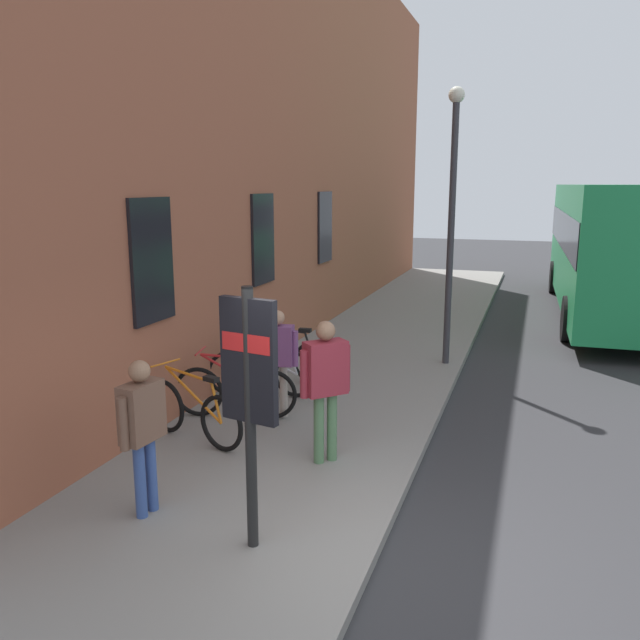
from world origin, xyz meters
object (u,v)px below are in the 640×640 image
at_px(bicycle_mid_rack, 264,372).
at_px(bicycle_by_door, 193,412).
at_px(pedestrian_by_facade, 325,377).
at_px(city_bus, 614,242).
at_px(bicycle_nearest_sign, 235,391).
at_px(pedestrian_near_bus, 142,422).
at_px(pedestrian_crossing_street, 278,352).
at_px(street_lamp, 452,203).
at_px(bicycle_beside_lamp, 284,359).
at_px(transit_info_sign, 249,378).

bearing_deg(bicycle_mid_rack, bicycle_by_door, 175.73).
height_order(bicycle_mid_rack, pedestrian_by_facade, pedestrian_by_facade).
bearing_deg(city_bus, bicycle_nearest_sign, 150.87).
xyz_separation_m(bicycle_nearest_sign, pedestrian_near_bus, (-2.74, -0.36, 0.58)).
bearing_deg(pedestrian_crossing_street, bicycle_nearest_sign, 115.27).
xyz_separation_m(bicycle_nearest_sign, pedestrian_crossing_street, (0.26, -0.55, 0.55)).
bearing_deg(city_bus, bicycle_by_door, 152.43).
relative_size(city_bus, street_lamp, 2.17).
relative_size(pedestrian_crossing_street, pedestrian_near_bus, 0.97).
bearing_deg(city_bus, pedestrian_near_bus, 157.61).
bearing_deg(bicycle_beside_lamp, bicycle_nearest_sign, 179.74).
xyz_separation_m(bicycle_by_door, pedestrian_near_bus, (-1.79, -0.50, 0.58)).
xyz_separation_m(bicycle_nearest_sign, pedestrian_by_facade, (-0.98, -1.66, 0.65)).
bearing_deg(transit_info_sign, street_lamp, -6.74).
bearing_deg(bicycle_beside_lamp, street_lamp, -49.97).
distance_m(bicycle_beside_lamp, city_bus, 10.28).
height_order(bicycle_beside_lamp, pedestrian_crossing_street, pedestrian_crossing_street).
xyz_separation_m(bicycle_beside_lamp, city_bus, (8.43, -5.70, 1.41)).
relative_size(pedestrian_near_bus, street_lamp, 0.33).
height_order(bicycle_nearest_sign, pedestrian_near_bus, pedestrian_near_bus).
height_order(city_bus, pedestrian_by_facade, city_bus).
xyz_separation_m(pedestrian_near_bus, street_lamp, (6.57, -2.05, 1.94)).
bearing_deg(street_lamp, city_bus, -27.22).
relative_size(bicycle_mid_rack, pedestrian_crossing_street, 1.12).
bearing_deg(bicycle_nearest_sign, street_lamp, -32.15).
distance_m(transit_info_sign, pedestrian_near_bus, 1.41).
bearing_deg(transit_info_sign, pedestrian_crossing_street, 18.48).
height_order(bicycle_nearest_sign, bicycle_beside_lamp, same).
bearing_deg(city_bus, pedestrian_by_facade, 160.17).
distance_m(bicycle_nearest_sign, pedestrian_crossing_street, 0.81).
relative_size(bicycle_nearest_sign, pedestrian_crossing_street, 1.13).
relative_size(bicycle_by_door, bicycle_beside_lamp, 0.96).
xyz_separation_m(bicycle_by_door, street_lamp, (4.78, -2.55, 2.52)).
distance_m(bicycle_by_door, bicycle_beside_lamp, 2.77).
distance_m(city_bus, pedestrian_crossing_street, 11.28).
height_order(bicycle_nearest_sign, transit_info_sign, transit_info_sign).
distance_m(city_bus, pedestrian_by_facade, 11.96).
bearing_deg(bicycle_by_door, bicycle_beside_lamp, -3.00).
relative_size(bicycle_nearest_sign, city_bus, 0.16).
relative_size(bicycle_by_door, pedestrian_near_bus, 1.07).
bearing_deg(bicycle_mid_rack, transit_info_sign, -157.68).
relative_size(transit_info_sign, street_lamp, 0.49).
xyz_separation_m(bicycle_by_door, pedestrian_by_facade, (-0.03, -1.80, 0.65)).
distance_m(bicycle_by_door, pedestrian_near_bus, 1.94).
bearing_deg(pedestrian_crossing_street, bicycle_beside_lamp, 19.02).
bearing_deg(bicycle_by_door, city_bus, -27.57).
bearing_deg(city_bus, pedestrian_crossing_street, 152.66).
xyz_separation_m(pedestrian_crossing_street, pedestrian_near_bus, (-3.00, 0.18, 0.03)).
height_order(bicycle_nearest_sign, street_lamp, street_lamp).
xyz_separation_m(bicycle_nearest_sign, bicycle_mid_rack, (0.98, -0.01, 0.00)).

